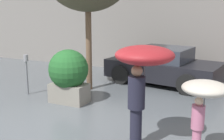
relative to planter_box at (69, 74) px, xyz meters
The scene contains 6 objects.
ground_plane 1.81m from the planter_box, 73.32° to the right, with size 40.00×40.00×0.00m, color #51565B.
planter_box is the anchor object (origin of this frame).
person_adult 3.24m from the planter_box, 30.54° to the right, with size 1.09×1.09×1.96m.
person_child 4.17m from the planter_box, 23.16° to the right, with size 0.78×0.78×1.43m.
parked_car_near 3.71m from the planter_box, 59.98° to the left, with size 4.12×2.49×1.29m.
parking_meter 1.60m from the planter_box, behind, with size 0.14×0.14×1.25m.
Camera 1 is at (3.88, -4.86, 2.60)m, focal length 45.00 mm.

